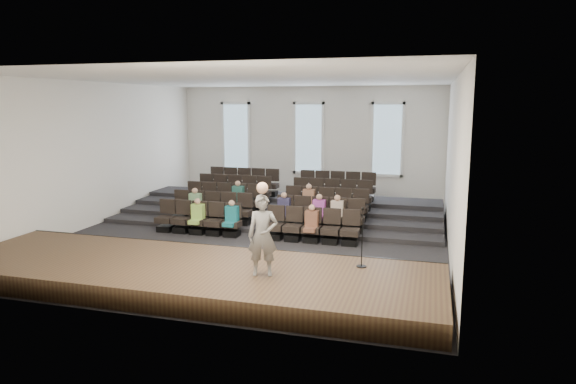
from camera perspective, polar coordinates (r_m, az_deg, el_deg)
name	(u,v)px	position (r m, az deg, el deg)	size (l,w,h in m)	color
ground	(259,233)	(17.08, -3.24, -4.61)	(14.00, 14.00, 0.00)	black
ceiling	(257,79)	(16.56, -3.41, 12.42)	(12.00, 14.00, 0.02)	white
wall_back	(309,143)	(23.36, 2.34, 5.51)	(12.00, 0.04, 5.00)	white
wall_front	(140,195)	(10.33, -16.15, -0.36)	(12.00, 0.04, 5.00)	white
wall_left	(98,153)	(19.45, -20.37, 4.04)	(0.04, 14.00, 5.00)	white
wall_right	(453,164)	(15.74, 17.90, 2.95)	(0.04, 14.00, 5.00)	white
stage	(189,275)	(12.50, -10.97, -9.04)	(11.80, 3.60, 0.50)	#45321D
stage_lip	(219,254)	(14.03, -7.71, -6.86)	(11.80, 0.06, 0.52)	black
risers	(285,209)	(19.99, -0.28, -1.89)	(11.80, 4.80, 0.60)	black
seating_rows	(273,205)	(18.36, -1.69, -1.40)	(6.80, 4.70, 1.67)	black
windows	(309,138)	(23.28, 2.30, 5.99)	(8.44, 0.10, 3.24)	white
audience	(268,208)	(17.14, -2.22, -1.76)	(5.45, 2.64, 1.10)	#97C850
speaker	(263,236)	(11.28, -2.82, -4.85)	(0.66, 0.43, 1.80)	slate
mic_stand	(362,249)	(12.07, 8.20, -6.32)	(0.24, 0.24, 1.41)	black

